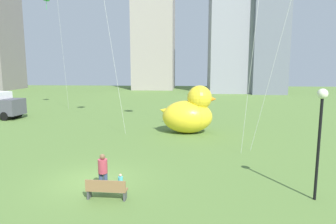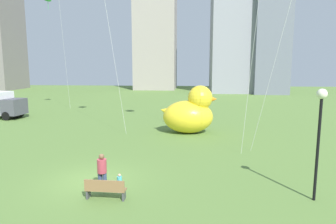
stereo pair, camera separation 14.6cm
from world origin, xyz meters
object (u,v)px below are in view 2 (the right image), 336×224
at_px(person_child, 120,182).
at_px(giant_inflatable_duck, 190,113).
at_px(person_adult, 102,170).
at_px(lamppost, 320,120).
at_px(park_bench, 105,189).

height_order(person_child, giant_inflatable_duck, giant_inflatable_duck).
distance_m(person_adult, lamppost, 9.54).
distance_m(park_bench, person_child, 0.84).
bearing_deg(person_child, person_adult, 166.96).
distance_m(giant_inflatable_duck, lamppost, 13.77).
height_order(park_bench, person_adult, person_adult).
distance_m(person_adult, person_child, 0.98).
xyz_separation_m(park_bench, lamppost, (8.81, 0.67, 2.96)).
bearing_deg(person_adult, person_child, -13.04).
bearing_deg(lamppost, park_bench, -175.65).
height_order(park_bench, person_child, park_bench).
distance_m(park_bench, giant_inflatable_duck, 13.71).
height_order(person_adult, person_child, person_adult).
distance_m(person_child, giant_inflatable_duck, 12.91).
relative_size(person_adult, lamppost, 0.36).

